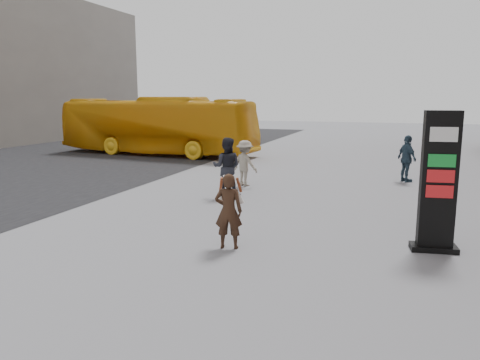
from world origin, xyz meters
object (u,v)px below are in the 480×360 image
(info_pylon, at_px, (438,182))
(pedestrian_a, at_px, (227,167))
(pedestrian_b, at_px, (245,163))
(bus, at_px, (157,126))
(woman, at_px, (229,210))
(pedestrian_c, at_px, (407,159))

(info_pylon, relative_size, pedestrian_a, 1.53)
(info_pylon, bearing_deg, pedestrian_b, 129.43)
(bus, height_order, pedestrian_a, bus)
(bus, distance_m, pedestrian_b, 10.12)
(woman, relative_size, pedestrian_b, 0.98)
(bus, xyz_separation_m, pedestrian_a, (7.24, -8.82, -0.61))
(woman, height_order, pedestrian_b, pedestrian_b)
(bus, bearing_deg, pedestrian_c, -104.01)
(woman, bearing_deg, pedestrian_c, -122.75)
(pedestrian_a, bearing_deg, bus, -60.09)
(bus, bearing_deg, pedestrian_b, -128.76)
(woman, xyz_separation_m, bus, (-9.05, 13.57, 0.73))
(info_pylon, distance_m, pedestrian_c, 8.02)
(woman, xyz_separation_m, pedestrian_b, (-1.81, 6.54, -0.00))
(info_pylon, relative_size, woman, 1.81)
(pedestrian_b, xyz_separation_m, pedestrian_c, (5.29, 2.62, 0.06))
(info_pylon, distance_m, woman, 4.17)
(bus, bearing_deg, woman, -140.92)
(pedestrian_b, bearing_deg, pedestrian_a, 113.67)
(pedestrian_a, distance_m, pedestrian_c, 6.89)
(bus, xyz_separation_m, pedestrian_b, (7.25, -7.03, -0.73))
(woman, distance_m, pedestrian_a, 5.08)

